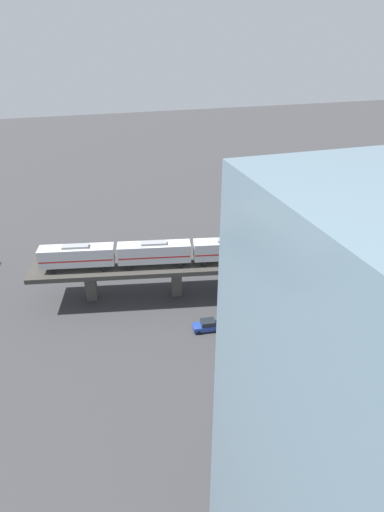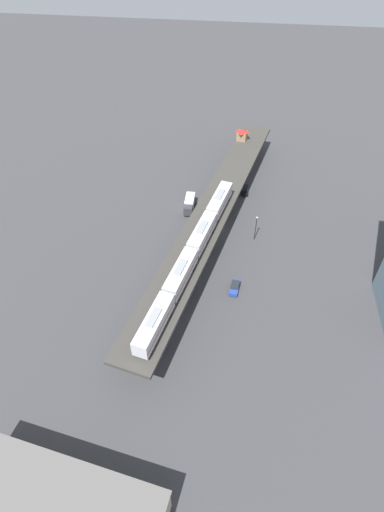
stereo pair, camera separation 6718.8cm
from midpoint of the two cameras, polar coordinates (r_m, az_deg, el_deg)
The scene contains 9 objects.
ground_plane at distance 82.96m, azimuth -14.99°, elevation 2.30°, with size 400.00×400.00×0.00m, color #38383A.
elevated_viaduct at distance 79.36m, azimuth -15.71°, elevation 5.63°, with size 26.74×91.81×6.98m.
subway_train at distance 65.95m, azimuth -23.76°, elevation -2.04°, with size 12.76×49.34×4.45m.
signal_hut at distance 104.93m, azimuth -6.67°, elevation 18.52°, with size 3.80×3.80×3.40m.
street_car_blue at distance 67.99m, azimuth -14.97°, elevation -8.23°, with size 2.36×4.58×1.89m.
street_car_black at distance 93.50m, azimuth -7.31°, elevation 9.54°, with size 2.08×4.46×1.89m.
delivery_truck at distance 90.21m, azimuth -17.71°, elevation 6.86°, with size 2.54×7.26×3.20m.
street_lamp at distance 75.79m, azimuth -8.58°, elevation 3.04°, with size 0.44×0.44×6.94m.
warehouse_building at distance 66.38m, azimuth -53.13°, elevation -33.50°, with size 29.72×14.17×6.80m.
Camera 2 is at (-6.12, 77.03, 64.64)m, focal length 28.00 mm.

